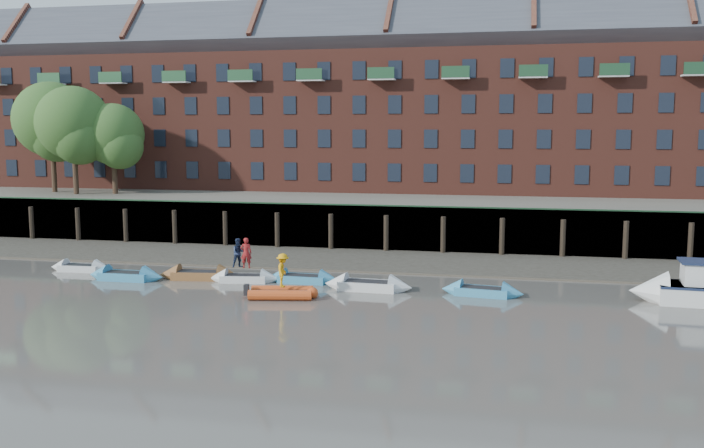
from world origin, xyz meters
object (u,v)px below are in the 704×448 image
(rib_tender, at_px, (284,293))
(motor_launch, at_px, (691,289))
(rowboat_0, at_px, (81,268))
(person_rower_b, at_px, (239,253))
(rowboat_1, at_px, (126,276))
(rowboat_2, at_px, (199,275))
(rowboat_4, at_px, (303,279))
(person_rower_a, at_px, (246,253))
(rowboat_5, at_px, (368,286))
(rowboat_3, at_px, (244,278))
(rowboat_6, at_px, (482,291))
(person_rib_crew, at_px, (283,270))

(rib_tender, xyz_separation_m, motor_launch, (20.18, 3.03, 0.44))
(rowboat_0, relative_size, person_rower_b, 2.38)
(rowboat_1, xyz_separation_m, rowboat_2, (4.03, 1.09, 0.01))
(rowboat_0, distance_m, person_rower_b, 10.64)
(rowboat_4, height_order, person_rower_a, person_rower_a)
(rowboat_0, height_order, rowboat_2, rowboat_2)
(rowboat_4, relative_size, person_rower_b, 2.54)
(rowboat_4, xyz_separation_m, person_rower_a, (-3.20, -0.44, 1.44))
(rowboat_2, relative_size, motor_launch, 0.70)
(rowboat_2, bearing_deg, rowboat_5, -12.55)
(motor_launch, height_order, person_rower_b, person_rower_b)
(rowboat_3, distance_m, rib_tender, 4.81)
(rowboat_2, xyz_separation_m, rowboat_6, (16.17, -0.98, -0.02))
(rowboat_0, xyz_separation_m, rowboat_5, (18.14, -1.67, 0.04))
(rowboat_2, xyz_separation_m, person_rower_a, (2.94, -0.14, 1.42))
(person_rower_b, distance_m, person_rib_crew, 5.14)
(rowboat_4, bearing_deg, rowboat_0, -179.68)
(rowboat_5, height_order, person_rib_crew, person_rib_crew)
(rowboat_4, relative_size, motor_launch, 0.62)
(rowboat_1, relative_size, rowboat_3, 1.09)
(rowboat_0, xyz_separation_m, rowboat_2, (8.04, -0.77, 0.04))
(rowboat_3, bearing_deg, person_rower_a, 29.55)
(rowboat_2, relative_size, rowboat_4, 1.13)
(rowboat_3, height_order, person_rower_b, person_rower_b)
(rowboat_3, xyz_separation_m, person_rib_crew, (3.35, -3.39, 1.23))
(rowboat_2, bearing_deg, rowboat_1, -172.32)
(motor_launch, height_order, person_rower_a, person_rower_a)
(rib_tender, bearing_deg, rowboat_4, 80.84)
(rowboat_5, bearing_deg, rowboat_2, 177.51)
(rowboat_1, relative_size, rowboat_6, 1.03)
(rowboat_1, bearing_deg, rib_tender, -14.27)
(rowboat_2, distance_m, rib_tender, 7.21)
(rib_tender, height_order, person_rower_a, person_rower_a)
(rowboat_5, relative_size, rowboat_6, 1.11)
(person_rower_a, distance_m, person_rower_b, 0.48)
(rowboat_1, distance_m, rowboat_2, 4.17)
(rowboat_0, bearing_deg, motor_launch, -4.10)
(rowboat_1, relative_size, rowboat_4, 1.07)
(rowboat_5, relative_size, motor_launch, 0.71)
(rowboat_2, height_order, person_rower_b, person_rower_b)
(rowboat_3, height_order, person_rib_crew, person_rib_crew)
(rowboat_2, height_order, rowboat_3, rowboat_2)
(rowboat_6, height_order, person_rower_b, person_rower_b)
(rowboat_1, relative_size, person_rib_crew, 2.62)
(person_rib_crew, bearing_deg, person_rower_b, 37.03)
(rowboat_3, height_order, person_rower_a, person_rower_a)
(rowboat_5, bearing_deg, rowboat_3, 177.34)
(rowboat_6, relative_size, person_rib_crew, 2.53)
(rowboat_0, bearing_deg, rib_tender, -18.97)
(rib_tender, xyz_separation_m, person_rib_crew, (-0.05, 0.01, 1.17))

